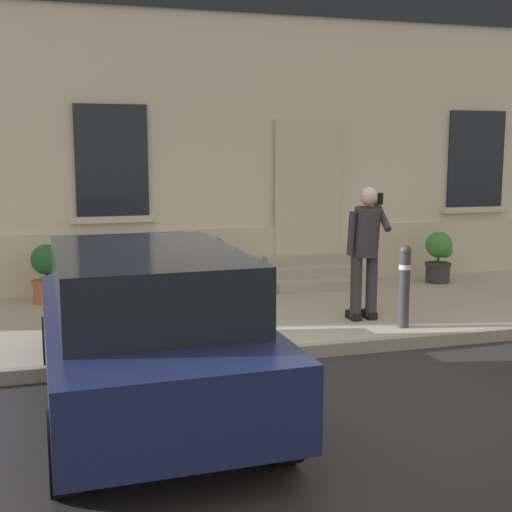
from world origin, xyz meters
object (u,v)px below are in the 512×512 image
Objects in this scene: planter_terracotta at (47,272)px; planter_charcoal at (439,256)px; planter_cream at (215,263)px; person_on_phone at (366,245)px; hatchback_car_navy at (146,326)px; bollard_near_person at (404,283)px.

planter_charcoal is at bearing -1.73° from planter_terracotta.
planter_cream is (2.51, 0.09, 0.00)m from planter_terracotta.
person_on_phone reaches higher than planter_terracotta.
bollard_near_person is (3.39, 1.50, -0.08)m from hatchback_car_navy.
bollard_near_person is 0.71m from person_on_phone.
person_on_phone is at bearing 124.39° from bollard_near_person.
planter_charcoal is (2.32, 2.05, -0.55)m from person_on_phone.
bollard_near_person is 5.09m from planter_terracotta.
person_on_phone is (-0.32, 0.47, 0.44)m from bollard_near_person.
planter_terracotta is at bearing 160.96° from person_on_phone.
bollard_near_person is 1.22× the size of planter_cream.
planter_terracotta is 2.51m from planter_cream.
hatchback_car_navy is 3.94× the size of bollard_near_person.
hatchback_car_navy is at bearing -110.45° from planter_cream.
person_on_phone reaches higher than bollard_near_person.
person_on_phone is 2.81m from planter_cream.
planter_cream is 1.00× the size of planter_charcoal.
bollard_near_person reaches higher than planter_charcoal.
hatchback_car_navy is 2.35× the size of person_on_phone.
bollard_near_person is at bearing -57.28° from planter_cream.
hatchback_car_navy is at bearing -143.39° from planter_charcoal.
hatchback_car_navy is 3.67m from person_on_phone.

